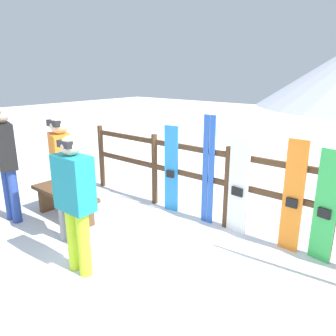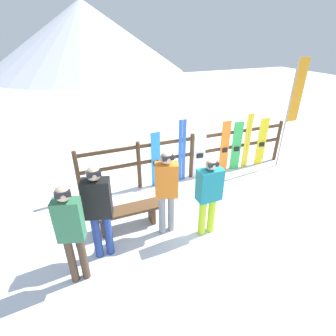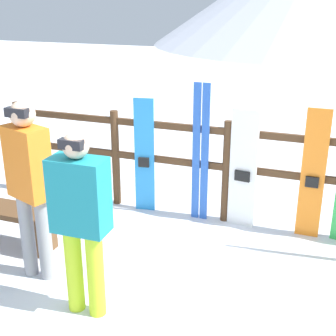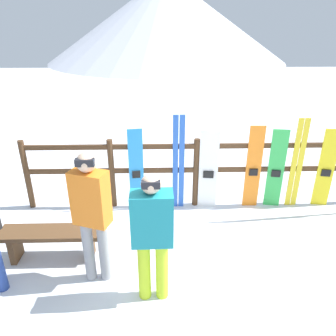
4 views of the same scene
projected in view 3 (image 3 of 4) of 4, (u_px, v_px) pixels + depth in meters
The scene contains 9 objects.
ground_plane at pixel (171, 314), 4.02m from camera, with size 40.00×40.00×0.00m, color white.
fence at pixel (227, 163), 5.44m from camera, with size 5.86×0.10×1.24m.
bench at pixel (5, 216), 5.03m from camera, with size 1.35×0.36×0.45m.
person_orange at pixel (29, 179), 4.23m from camera, with size 0.47×0.36×1.73m.
person_teal at pixel (81, 214), 3.75m from camera, with size 0.46×0.26×1.62m.
snowboard_blue at pixel (144, 156), 5.73m from camera, with size 0.25×0.08×1.44m.
ski_pair_blue at pixel (200, 154), 5.46m from camera, with size 0.19×0.02×1.67m.
snowboard_white at pixel (243, 170), 5.34m from camera, with size 0.32×0.09×1.40m.
snowboard_orange at pixel (313, 175), 5.08m from camera, with size 0.26×0.06×1.48m.
Camera 3 is at (1.11, -3.13, 2.59)m, focal length 50.00 mm.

